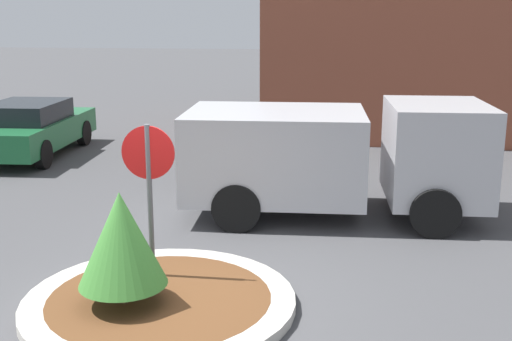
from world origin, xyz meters
name	(u,v)px	position (x,y,z in m)	size (l,w,h in m)	color
ground_plane	(160,307)	(0.00, 0.00, 0.00)	(120.00, 120.00, 0.00)	#474749
traffic_island	(160,302)	(0.00, 0.00, 0.07)	(3.33, 3.33, 0.13)	#BCB7AD
stop_sign	(149,176)	(-0.27, 0.65, 1.49)	(0.69, 0.07, 2.15)	#4C4C51
island_shrub	(121,239)	(-0.37, -0.23, 0.95)	(1.05, 1.05, 1.38)	brown
utility_truck	(332,154)	(2.02, 4.05, 1.11)	(5.23, 2.51, 2.02)	#B2B2B7
storefront_building	(455,39)	(5.52, 13.23, 2.76)	(11.10, 6.07, 5.52)	brown
parked_sedan_green	(30,128)	(-5.57, 8.03, 0.71)	(2.07, 4.56, 1.39)	#1E6638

